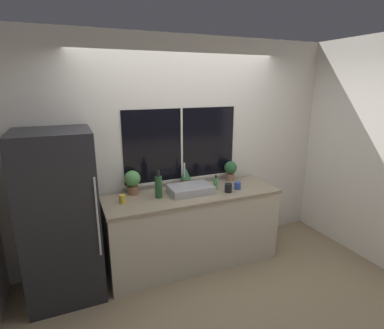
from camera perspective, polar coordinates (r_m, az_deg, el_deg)
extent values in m
plane|color=#937F60|center=(3.70, 2.20, -20.35)|extent=(14.00, 14.00, 0.00)
cube|color=silver|center=(3.75, -2.18, 2.85)|extent=(8.00, 0.06, 2.70)
cube|color=black|center=(3.70, -2.00, 3.88)|extent=(1.45, 0.01, 0.88)
cube|color=silver|center=(3.70, -1.96, 3.86)|extent=(0.02, 0.01, 0.88)
cube|color=silver|center=(3.81, -1.90, -2.85)|extent=(1.51, 0.04, 0.03)
cube|color=silver|center=(4.36, -32.77, 2.17)|extent=(0.06, 7.00, 2.70)
cube|color=silver|center=(5.46, 15.60, 6.22)|extent=(0.06, 7.00, 2.70)
cube|color=beige|center=(3.72, 0.14, -12.26)|extent=(2.04, 0.64, 0.87)
cube|color=gray|center=(3.54, 0.14, -5.74)|extent=(2.07, 0.66, 0.03)
cube|color=#232328|center=(3.30, -23.77, -9.08)|extent=(0.71, 0.69, 1.73)
cylinder|color=silver|center=(2.95, -17.55, -9.58)|extent=(0.02, 0.02, 0.78)
cube|color=#ADADB2|center=(3.53, -0.31, -4.70)|extent=(0.50, 0.33, 0.09)
cylinder|color=#B7B7BC|center=(3.71, -1.46, -4.19)|extent=(0.04, 0.04, 0.03)
cylinder|color=#B7B7BC|center=(3.66, -1.48, -1.86)|extent=(0.02, 0.02, 0.29)
cylinder|color=#9E6B4C|center=(3.56, -11.19, -4.79)|extent=(0.13, 0.13, 0.09)
sphere|color=#569951|center=(3.51, -11.31, -2.64)|extent=(0.19, 0.19, 0.19)
cylinder|color=#9E6B4C|center=(3.73, -1.20, -3.46)|extent=(0.12, 0.12, 0.10)
cone|color=#2D6638|center=(3.70, -1.22, -1.67)|extent=(0.13, 0.13, 0.14)
cylinder|color=#9E6B4C|center=(4.00, 7.30, -2.36)|extent=(0.10, 0.10, 0.09)
sphere|color=#2D6638|center=(3.97, 7.36, -0.57)|extent=(0.17, 0.17, 0.17)
cylinder|color=#519E5B|center=(3.66, 4.52, -3.65)|extent=(0.05, 0.05, 0.13)
cylinder|color=black|center=(3.63, 4.54, -2.38)|extent=(0.02, 0.02, 0.04)
cylinder|color=#235128|center=(3.38, -6.38, -4.28)|extent=(0.08, 0.08, 0.25)
cylinder|color=black|center=(3.33, -6.46, -1.70)|extent=(0.04, 0.04, 0.07)
cylinder|color=gold|center=(3.32, -13.11, -6.41)|extent=(0.07, 0.07, 0.09)
cylinder|color=#3351AD|center=(3.70, 8.64, -3.98)|extent=(0.08, 0.08, 0.08)
cylinder|color=black|center=(3.57, 6.93, -4.44)|extent=(0.09, 0.09, 0.10)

